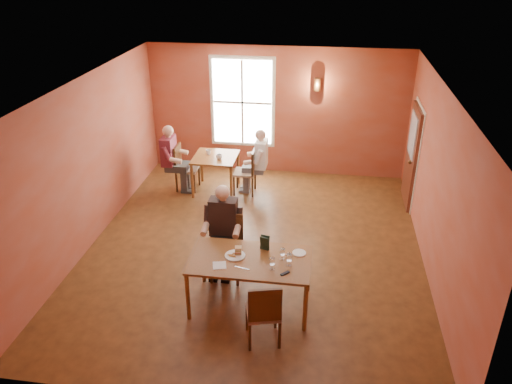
# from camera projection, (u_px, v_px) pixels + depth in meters

# --- Properties ---
(ground) EXTENTS (6.00, 7.00, 0.01)m
(ground) POSITION_uv_depth(u_px,v_px,m) (254.00, 248.00, 9.15)
(ground) COLOR brown
(ground) RESTS_ON ground
(wall_back) EXTENTS (6.00, 0.04, 3.00)m
(wall_back) POSITION_uv_depth(u_px,v_px,m) (277.00, 112.00, 11.57)
(wall_back) COLOR brown
(wall_back) RESTS_ON ground
(wall_front) EXTENTS (6.00, 0.04, 3.00)m
(wall_front) POSITION_uv_depth(u_px,v_px,m) (206.00, 307.00, 5.38)
(wall_front) COLOR brown
(wall_front) RESTS_ON ground
(wall_left) EXTENTS (0.04, 7.00, 3.00)m
(wall_left) POSITION_uv_depth(u_px,v_px,m) (88.00, 163.00, 8.87)
(wall_left) COLOR brown
(wall_left) RESTS_ON ground
(wall_right) EXTENTS (0.04, 7.00, 3.00)m
(wall_right) POSITION_uv_depth(u_px,v_px,m) (437.00, 185.00, 8.09)
(wall_right) COLOR brown
(wall_right) RESTS_ON ground
(ceiling) EXTENTS (6.00, 7.00, 0.04)m
(ceiling) POSITION_uv_depth(u_px,v_px,m) (254.00, 87.00, 7.80)
(ceiling) COLOR white
(ceiling) RESTS_ON wall_back
(window) EXTENTS (1.36, 0.10, 1.96)m
(window) POSITION_uv_depth(u_px,v_px,m) (242.00, 102.00, 11.54)
(window) COLOR white
(window) RESTS_ON wall_back
(door) EXTENTS (0.12, 1.04, 2.10)m
(door) POSITION_uv_depth(u_px,v_px,m) (411.00, 156.00, 10.33)
(door) COLOR maroon
(door) RESTS_ON ground
(wall_sconce) EXTENTS (0.16, 0.16, 0.28)m
(wall_sconce) POSITION_uv_depth(u_px,v_px,m) (317.00, 84.00, 11.05)
(wall_sconce) COLOR brown
(wall_sconce) RESTS_ON wall_back
(main_table) EXTENTS (1.79, 1.01, 0.84)m
(main_table) POSITION_uv_depth(u_px,v_px,m) (251.00, 282.00, 7.55)
(main_table) COLOR brown
(main_table) RESTS_ON ground
(chair_diner_main) EXTENTS (0.48, 0.48, 1.08)m
(chair_diner_main) POSITION_uv_depth(u_px,v_px,m) (227.00, 249.00, 8.13)
(chair_diner_main) COLOR #4C2912
(chair_diner_main) RESTS_ON ground
(diner_main) EXTENTS (0.60, 0.60, 1.49)m
(diner_main) POSITION_uv_depth(u_px,v_px,m) (226.00, 239.00, 8.01)
(diner_main) COLOR black
(diner_main) RESTS_ON ground
(chair_empty) EXTENTS (0.55, 0.55, 1.02)m
(chair_empty) POSITION_uv_depth(u_px,v_px,m) (263.00, 310.00, 6.83)
(chair_empty) COLOR #41200D
(chair_empty) RESTS_ON ground
(plate_food) EXTENTS (0.35, 0.35, 0.04)m
(plate_food) POSITION_uv_depth(u_px,v_px,m) (235.00, 255.00, 7.41)
(plate_food) COLOR white
(plate_food) RESTS_ON main_table
(sandwich) EXTENTS (0.11, 0.11, 0.12)m
(sandwich) POSITION_uv_depth(u_px,v_px,m) (238.00, 252.00, 7.43)
(sandwich) COLOR tan
(sandwich) RESTS_ON main_table
(goblet_a) EXTENTS (0.10, 0.10, 0.20)m
(goblet_a) POSITION_uv_depth(u_px,v_px,m) (282.00, 254.00, 7.31)
(goblet_a) COLOR white
(goblet_a) RESTS_ON main_table
(goblet_b) EXTENTS (0.09, 0.09, 0.22)m
(goblet_b) POSITION_uv_depth(u_px,v_px,m) (289.00, 259.00, 7.16)
(goblet_b) COLOR white
(goblet_b) RESTS_ON main_table
(goblet_c) EXTENTS (0.11, 0.11, 0.21)m
(goblet_c) POSITION_uv_depth(u_px,v_px,m) (272.00, 263.00, 7.08)
(goblet_c) COLOR white
(goblet_c) RESTS_ON main_table
(menu_stand) EXTENTS (0.15, 0.10, 0.23)m
(menu_stand) POSITION_uv_depth(u_px,v_px,m) (265.00, 243.00, 7.54)
(menu_stand) COLOR black
(menu_stand) RESTS_ON main_table
(knife) EXTENTS (0.23, 0.07, 0.00)m
(knife) POSITION_uv_depth(u_px,v_px,m) (242.00, 268.00, 7.15)
(knife) COLOR silver
(knife) RESTS_ON main_table
(napkin) EXTENTS (0.23, 0.23, 0.01)m
(napkin) POSITION_uv_depth(u_px,v_px,m) (220.00, 265.00, 7.21)
(napkin) COLOR white
(napkin) RESTS_ON main_table
(side_plate) EXTENTS (0.27, 0.27, 0.02)m
(side_plate) POSITION_uv_depth(u_px,v_px,m) (299.00, 253.00, 7.49)
(side_plate) COLOR silver
(side_plate) RESTS_ON main_table
(sunglasses) EXTENTS (0.13, 0.13, 0.02)m
(sunglasses) POSITION_uv_depth(u_px,v_px,m) (285.00, 273.00, 7.03)
(sunglasses) COLOR black
(sunglasses) RESTS_ON main_table
(second_table) EXTENTS (0.94, 0.94, 0.83)m
(second_table) POSITION_uv_depth(u_px,v_px,m) (216.00, 174.00, 11.09)
(second_table) COLOR brown
(second_table) RESTS_ON ground
(chair_diner_white) EXTENTS (0.45, 0.45, 1.02)m
(chair_diner_white) POSITION_uv_depth(u_px,v_px,m) (245.00, 171.00, 10.96)
(chair_diner_white) COLOR brown
(chair_diner_white) RESTS_ON ground
(diner_white) EXTENTS (0.56, 0.56, 1.41)m
(diner_white) POSITION_uv_depth(u_px,v_px,m) (246.00, 163.00, 10.87)
(diner_white) COLOR silver
(diner_white) RESTS_ON ground
(chair_diner_maroon) EXTENTS (0.46, 0.46, 1.03)m
(chair_diner_maroon) POSITION_uv_depth(u_px,v_px,m) (187.00, 168.00, 11.13)
(chair_diner_maroon) COLOR #5C3513
(chair_diner_maroon) RESTS_ON ground
(diner_maroon) EXTENTS (0.59, 0.59, 1.47)m
(diner_maroon) POSITION_uv_depth(u_px,v_px,m) (185.00, 159.00, 11.03)
(diner_maroon) COLOR #5A1015
(diner_maroon) RESTS_ON ground
(cup_a) EXTENTS (0.17, 0.17, 0.10)m
(cup_a) POSITION_uv_depth(u_px,v_px,m) (219.00, 157.00, 10.75)
(cup_a) COLOR silver
(cup_a) RESTS_ON second_table
(cup_b) EXTENTS (0.13, 0.13, 0.11)m
(cup_b) POSITION_uv_depth(u_px,v_px,m) (208.00, 152.00, 10.98)
(cup_b) COLOR silver
(cup_b) RESTS_ON second_table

